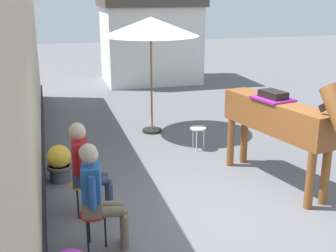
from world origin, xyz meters
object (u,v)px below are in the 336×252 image
object	(u,v)px
saddled_horse_center	(282,119)
cafe_parasol	(151,27)
seated_visitor_near	(97,191)
satchel_bag	(96,173)
flower_planter_far	(59,163)
seated_visitor_far	(85,164)
spare_stool_white	(198,130)

from	to	relation	value
saddled_horse_center	cafe_parasol	bearing A→B (deg)	111.20
seated_visitor_near	satchel_bag	size ratio (longest dim) A/B	4.96
saddled_horse_center	flower_planter_far	bearing A→B (deg)	161.74
seated_visitor_far	flower_planter_far	world-z (taller)	seated_visitor_far
saddled_horse_center	satchel_bag	distance (m)	3.26
seated_visitor_near	saddled_horse_center	size ratio (longest dim) A/B	0.47
seated_visitor_near	saddled_horse_center	world-z (taller)	saddled_horse_center
satchel_bag	seated_visitor_near	bearing A→B (deg)	-177.24
seated_visitor_near	spare_stool_white	world-z (taller)	seated_visitor_near
seated_visitor_far	cafe_parasol	xyz separation A→B (m)	(1.82, 3.56, 1.59)
saddled_horse_center	satchel_bag	world-z (taller)	saddled_horse_center
cafe_parasol	satchel_bag	distance (m)	3.59
flower_planter_far	cafe_parasol	distance (m)	3.72
spare_stool_white	flower_planter_far	bearing A→B (deg)	-162.51
seated_visitor_near	seated_visitor_far	world-z (taller)	same
saddled_horse_center	flower_planter_far	world-z (taller)	saddled_horse_center
cafe_parasol	satchel_bag	xyz separation A→B (m)	(-1.56, -2.32, -2.26)
cafe_parasol	spare_stool_white	bearing A→B (deg)	-65.53
spare_stool_white	seated_visitor_far	bearing A→B (deg)	-138.33
saddled_horse_center	satchel_bag	size ratio (longest dim) A/B	10.53
seated_visitor_far	satchel_bag	bearing A→B (deg)	78.27
seated_visitor_far	seated_visitor_near	bearing A→B (deg)	-86.44
seated_visitor_near	spare_stool_white	xyz separation A→B (m)	(2.39, 3.11, -0.38)
seated_visitor_far	spare_stool_white	bearing A→B (deg)	41.67
seated_visitor_far	flower_planter_far	distance (m)	1.41
saddled_horse_center	flower_planter_far	distance (m)	3.75
flower_planter_far	spare_stool_white	bearing A→B (deg)	17.49
flower_planter_far	seated_visitor_near	bearing A→B (deg)	-80.03
cafe_parasol	saddled_horse_center	bearing A→B (deg)	-68.80
seated_visitor_near	seated_visitor_far	bearing A→B (deg)	93.56
seated_visitor_near	cafe_parasol	distance (m)	5.08
seated_visitor_near	cafe_parasol	xyz separation A→B (m)	(1.76, 4.49, 1.59)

